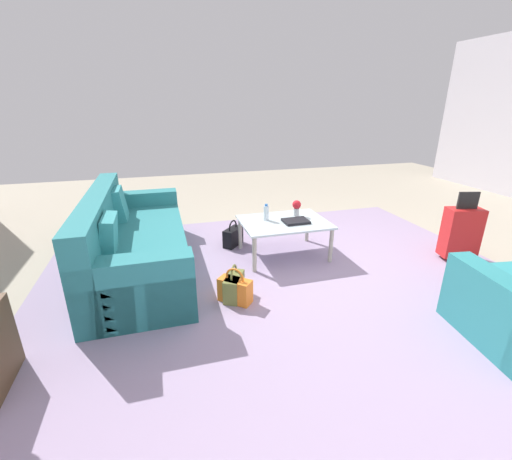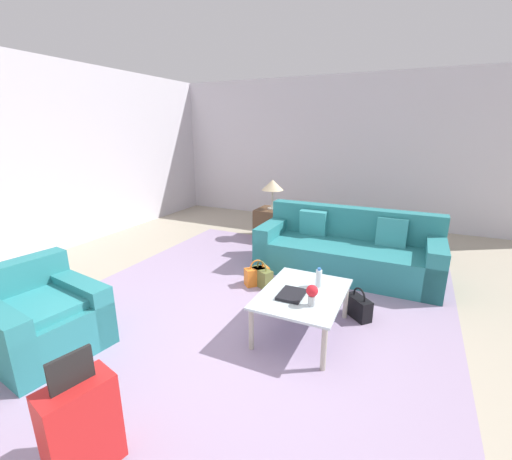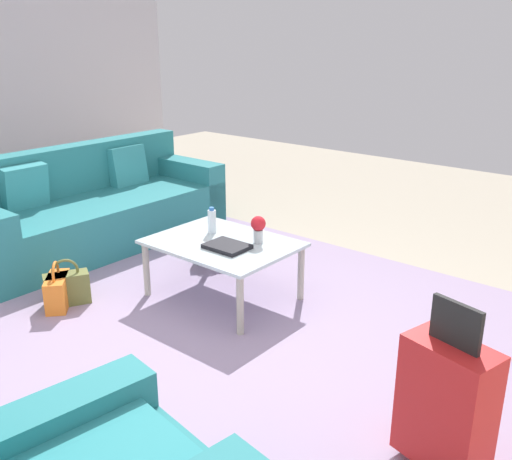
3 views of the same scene
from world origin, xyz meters
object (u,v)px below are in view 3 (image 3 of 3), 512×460
object	(u,v)px
flower_vase	(258,227)
water_bottle	(212,221)
couch	(91,212)
coffee_table_book	(227,246)
handbag_orange	(58,291)
handbag_olive	(67,288)
handbag_black	(215,248)
suitcase_red	(446,403)
coffee_table	(223,248)

from	to	relation	value
flower_vase	water_bottle	bearing A→B (deg)	6.79
couch	coffee_table_book	distance (m)	1.94
water_bottle	handbag_orange	world-z (taller)	water_bottle
couch	handbag_orange	distance (m)	1.41
couch	handbag_orange	xyz separation A→B (m)	(-0.98, 0.99, -0.18)
water_bottle	handbag_olive	size ratio (longest dim) A/B	0.57
water_bottle	coffee_table_book	distance (m)	0.38
handbag_black	suitcase_red	bearing A→B (deg)	155.21
couch	handbag_orange	bearing A→B (deg)	134.66
couch	water_bottle	size ratio (longest dim) A/B	12.23
coffee_table	flower_vase	bearing A→B (deg)	-145.71
flower_vase	handbag_black	xyz separation A→B (m)	(0.76, -0.32, -0.45)
handbag_orange	coffee_table	bearing A→B (deg)	-132.60
coffee_table_book	handbag_black	bearing A→B (deg)	-40.52
coffee_table_book	handbag_black	distance (m)	0.93
water_bottle	handbag_olive	distance (m)	1.18
coffee_table	coffee_table_book	size ratio (longest dim) A/B	3.47
handbag_black	flower_vase	bearing A→B (deg)	156.96
coffee_table	flower_vase	xyz separation A→B (m)	(-0.22, -0.15, 0.18)
coffee_table	water_bottle	xyz separation A→B (m)	(0.20, -0.10, 0.15)
coffee_table	water_bottle	distance (m)	0.27
suitcase_red	coffee_table_book	bearing A→B (deg)	-18.25
couch	flower_vase	distance (m)	2.04
water_bottle	couch	bearing A→B (deg)	0.00
handbag_olive	coffee_table_book	bearing A→B (deg)	-141.63
flower_vase	handbag_black	size ratio (longest dim) A/B	0.57
suitcase_red	handbag_orange	xyz separation A→B (m)	(2.82, 0.19, -0.23)
flower_vase	handbag_orange	size ratio (longest dim) A/B	0.57
couch	water_bottle	world-z (taller)	couch
coffee_table	suitcase_red	distance (m)	2.12
couch	suitcase_red	world-z (taller)	couch
water_bottle	handbag_black	distance (m)	0.66
coffee_table_book	couch	bearing A→B (deg)	-5.95
handbag_olive	flower_vase	bearing A→B (deg)	-136.85
coffee_table_book	water_bottle	bearing A→B (deg)	-29.96
coffee_table	coffee_table_book	xyz separation A→B (m)	(-0.12, 0.08, 0.07)
coffee_table	handbag_black	distance (m)	0.77
coffee_table_book	flower_vase	world-z (taller)	flower_vase
flower_vase	handbag_orange	distance (m)	1.54
couch	handbag_olive	distance (m)	1.36
handbag_olive	handbag_orange	size ratio (longest dim) A/B	1.00
couch	handbag_olive	xyz separation A→B (m)	(-0.99, 0.92, -0.18)
coffee_table	coffee_table_book	world-z (taller)	coffee_table_book
flower_vase	handbag_olive	bearing A→B (deg)	43.15
couch	handbag_black	bearing A→B (deg)	-163.45
handbag_black	handbag_orange	world-z (taller)	same
suitcase_red	handbag_black	xyz separation A→B (m)	(2.54, -1.17, -0.23)
couch	coffee_table_book	xyz separation A→B (m)	(-1.92, 0.18, 0.16)
handbag_orange	water_bottle	bearing A→B (deg)	-122.02
coffee_table	water_bottle	world-z (taller)	water_bottle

